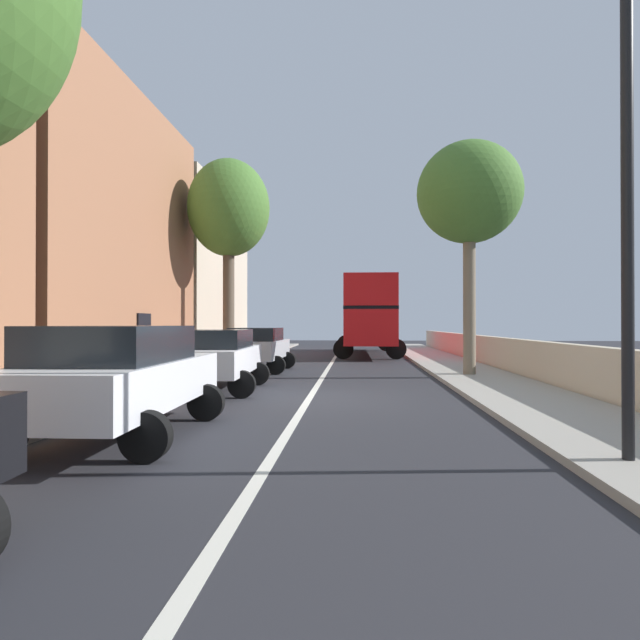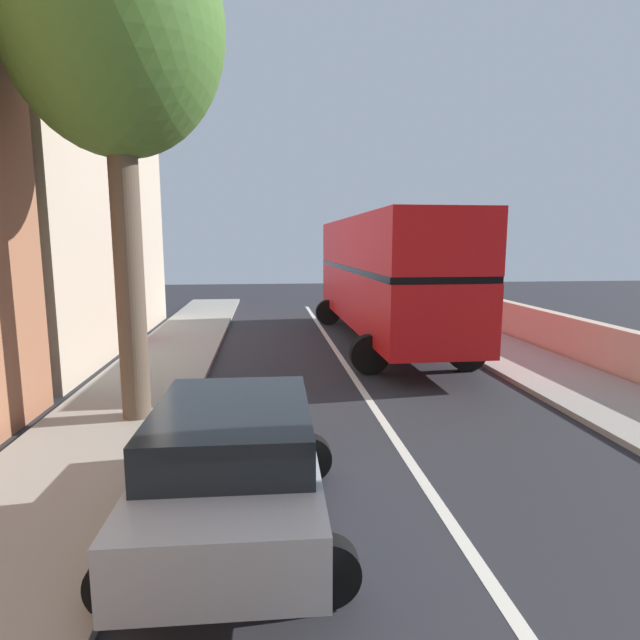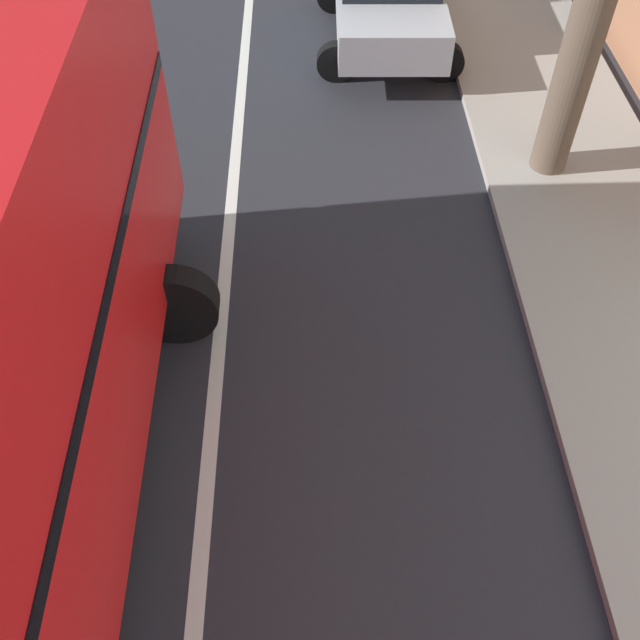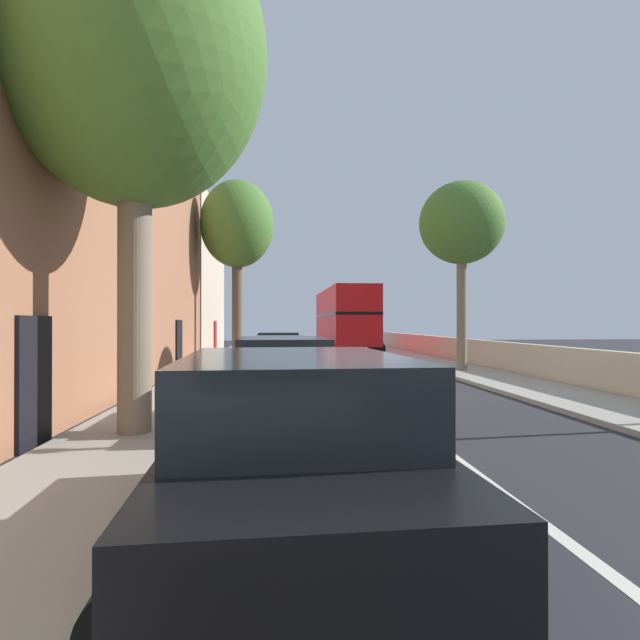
% 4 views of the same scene
% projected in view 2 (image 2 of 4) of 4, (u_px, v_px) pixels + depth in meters
% --- Properties ---
extents(double_decker_bus, '(3.63, 11.47, 4.06)m').
position_uv_depth(double_decker_bus, '(383.00, 272.00, 16.26)').
color(double_decker_bus, red).
rests_on(double_decker_bus, ground).
extents(parked_car_silver_left_1, '(2.50, 3.98, 1.58)m').
position_uv_depth(parked_car_silver_left_1, '(235.00, 459.00, 5.53)').
color(parked_car_silver_left_1, '#B7BABF').
rests_on(parked_car_silver_left_1, ground).
extents(street_tree_left_2, '(3.59, 3.59, 8.86)m').
position_uv_depth(street_tree_left_2, '(115.00, 30.00, 8.19)').
color(street_tree_left_2, brown).
rests_on(street_tree_left_2, sidewalk_left).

